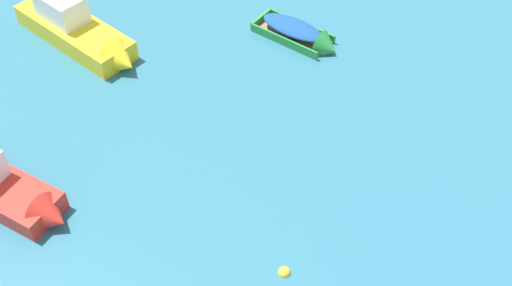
{
  "coord_description": "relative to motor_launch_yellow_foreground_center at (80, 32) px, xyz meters",
  "views": [
    {
      "loc": [
        0.95,
        6.74,
        18.29
      ],
      "look_at": [
        0.0,
        23.97,
        0.15
      ],
      "focal_mm": 45.07,
      "sensor_mm": 36.0,
      "label": 1
    }
  ],
  "objects": [
    {
      "name": "rowboat_green_midfield_right",
      "position": [
        10.23,
        0.69,
        -0.39
      ],
      "size": [
        4.33,
        3.55,
        1.42
      ],
      "color": "#99754C",
      "rests_on": "ground_plane"
    },
    {
      "name": "mooring_buoy_between_boats_right",
      "position": [
        9.55,
        -11.66,
        -0.72
      ],
      "size": [
        0.43,
        0.43,
        0.43
      ],
      "primitive_type": "sphere",
      "color": "yellow",
      "rests_on": "ground_plane"
    },
    {
      "name": "motor_launch_red_outer_left",
      "position": [
        -0.67,
        -9.11,
        -0.08
      ],
      "size": [
        6.14,
        4.18,
        2.28
      ],
      "color": "red",
      "rests_on": "ground_plane"
    },
    {
      "name": "motor_launch_yellow_foreground_center",
      "position": [
        0.0,
        0.0,
        0.0
      ],
      "size": [
        6.76,
        5.84,
        2.5
      ],
      "color": "yellow",
      "rests_on": "ground_plane"
    }
  ]
}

